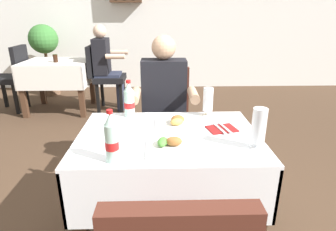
{
  "coord_description": "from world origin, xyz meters",
  "views": [
    {
      "loc": [
        0.1,
        -1.58,
        1.42
      ],
      "look_at": [
        0.14,
        0.02,
        0.83
      ],
      "focal_mm": 29.91,
      "sensor_mm": 36.0,
      "label": 1
    }
  ],
  "objects_px": {
    "beer_glass_middle": "(259,128)",
    "background_chair_right": "(104,74)",
    "napkin_cutlery_set": "(222,129)",
    "beer_glass_left": "(208,102)",
    "background_dining_table": "(58,74)",
    "background_table_tumbler": "(55,58)",
    "main_dining_table": "(168,162)",
    "chair_far_diner_seat": "(166,118)",
    "potted_plant_corner": "(45,51)",
    "plate_near_camera": "(169,145)",
    "cola_bottle_primary": "(129,101)",
    "background_chair_left": "(12,75)",
    "plate_far_diner": "(176,123)",
    "seated_diner_far": "(164,105)",
    "cola_bottle_secondary": "(112,139)",
    "background_patron": "(106,63)"
  },
  "relations": [
    {
      "from": "plate_far_diner",
      "to": "background_chair_left",
      "type": "relative_size",
      "value": 0.26
    },
    {
      "from": "beer_glass_middle",
      "to": "cola_bottle_primary",
      "type": "height_order",
      "value": "cola_bottle_primary"
    },
    {
      "from": "cola_bottle_secondary",
      "to": "background_table_tumbler",
      "type": "xyz_separation_m",
      "value": [
        -1.25,
        2.85,
        -0.06
      ]
    },
    {
      "from": "background_chair_left",
      "to": "background_chair_right",
      "type": "distance_m",
      "value": 1.35
    },
    {
      "from": "beer_glass_middle",
      "to": "napkin_cutlery_set",
      "type": "height_order",
      "value": "beer_glass_middle"
    },
    {
      "from": "chair_far_diner_seat",
      "to": "potted_plant_corner",
      "type": "height_order",
      "value": "potted_plant_corner"
    },
    {
      "from": "seated_diner_far",
      "to": "beer_glass_middle",
      "type": "distance_m",
      "value": 0.99
    },
    {
      "from": "main_dining_table",
      "to": "napkin_cutlery_set",
      "type": "relative_size",
      "value": 5.37
    },
    {
      "from": "main_dining_table",
      "to": "beer_glass_left",
      "type": "distance_m",
      "value": 0.5
    },
    {
      "from": "beer_glass_middle",
      "to": "background_chair_left",
      "type": "xyz_separation_m",
      "value": [
        -2.69,
        2.83,
        -0.31
      ]
    },
    {
      "from": "seated_diner_far",
      "to": "background_table_tumbler",
      "type": "xyz_separation_m",
      "value": [
        -1.51,
        1.88,
        0.09
      ]
    },
    {
      "from": "beer_glass_left",
      "to": "background_dining_table",
      "type": "bearing_deg",
      "value": 128.23
    },
    {
      "from": "beer_glass_middle",
      "to": "beer_glass_left",
      "type": "bearing_deg",
      "value": 109.86
    },
    {
      "from": "seated_diner_far",
      "to": "beer_glass_middle",
      "type": "relative_size",
      "value": 5.72
    },
    {
      "from": "plate_far_diner",
      "to": "potted_plant_corner",
      "type": "relative_size",
      "value": 0.21
    },
    {
      "from": "cola_bottle_secondary",
      "to": "background_chair_right",
      "type": "relative_size",
      "value": 0.27
    },
    {
      "from": "beer_glass_left",
      "to": "cola_bottle_primary",
      "type": "xyz_separation_m",
      "value": [
        -0.53,
        0.0,
        0.01
      ]
    },
    {
      "from": "seated_diner_far",
      "to": "potted_plant_corner",
      "type": "height_order",
      "value": "seated_diner_far"
    },
    {
      "from": "beer_glass_middle",
      "to": "background_dining_table",
      "type": "bearing_deg",
      "value": 125.48
    },
    {
      "from": "beer_glass_middle",
      "to": "cola_bottle_primary",
      "type": "distance_m",
      "value": 0.87
    },
    {
      "from": "plate_near_camera",
      "to": "beer_glass_left",
      "type": "bearing_deg",
      "value": 60.23
    },
    {
      "from": "background_chair_left",
      "to": "background_dining_table",
      "type": "bearing_deg",
      "value": -0.0
    },
    {
      "from": "background_chair_left",
      "to": "plate_far_diner",
      "type": "bearing_deg",
      "value": -47.76
    },
    {
      "from": "main_dining_table",
      "to": "napkin_cutlery_set",
      "type": "xyz_separation_m",
      "value": [
        0.33,
        0.06,
        0.19
      ]
    },
    {
      "from": "main_dining_table",
      "to": "background_chair_left",
      "type": "bearing_deg",
      "value": 130.21
    },
    {
      "from": "background_dining_table",
      "to": "background_table_tumbler",
      "type": "bearing_deg",
      "value": -72.55
    },
    {
      "from": "chair_far_diner_seat",
      "to": "background_chair_left",
      "type": "height_order",
      "value": "same"
    },
    {
      "from": "beer_glass_left",
      "to": "background_table_tumbler",
      "type": "bearing_deg",
      "value": 128.95
    },
    {
      "from": "background_chair_right",
      "to": "beer_glass_middle",
      "type": "bearing_deg",
      "value": -64.6
    },
    {
      "from": "seated_diner_far",
      "to": "plate_near_camera",
      "type": "bearing_deg",
      "value": -89.05
    },
    {
      "from": "beer_glass_left",
      "to": "beer_glass_middle",
      "type": "height_order",
      "value": "beer_glass_middle"
    },
    {
      "from": "beer_glass_middle",
      "to": "plate_near_camera",
      "type": "bearing_deg",
      "value": 178.88
    },
    {
      "from": "beer_glass_middle",
      "to": "background_chair_right",
      "type": "bearing_deg",
      "value": 115.4
    },
    {
      "from": "beer_glass_middle",
      "to": "background_table_tumbler",
      "type": "bearing_deg",
      "value": 126.02
    },
    {
      "from": "main_dining_table",
      "to": "cola_bottle_secondary",
      "type": "relative_size",
      "value": 4.04
    },
    {
      "from": "cola_bottle_secondary",
      "to": "potted_plant_corner",
      "type": "relative_size",
      "value": 0.21
    },
    {
      "from": "potted_plant_corner",
      "to": "seated_diner_far",
      "type": "bearing_deg",
      "value": -54.68
    },
    {
      "from": "main_dining_table",
      "to": "plate_far_diner",
      "type": "distance_m",
      "value": 0.24
    },
    {
      "from": "napkin_cutlery_set",
      "to": "background_patron",
      "type": "bearing_deg",
      "value": 114.32
    },
    {
      "from": "napkin_cutlery_set",
      "to": "background_chair_right",
      "type": "bearing_deg",
      "value": 115.21
    },
    {
      "from": "chair_far_diner_seat",
      "to": "potted_plant_corner",
      "type": "relative_size",
      "value": 0.79
    },
    {
      "from": "plate_far_diner",
      "to": "cola_bottle_secondary",
      "type": "relative_size",
      "value": 0.98
    },
    {
      "from": "cola_bottle_secondary",
      "to": "background_patron",
      "type": "bearing_deg",
      "value": 100.8
    },
    {
      "from": "napkin_cutlery_set",
      "to": "potted_plant_corner",
      "type": "distance_m",
      "value": 4.22
    },
    {
      "from": "cola_bottle_primary",
      "to": "chair_far_diner_seat",
      "type": "bearing_deg",
      "value": 60.93
    },
    {
      "from": "potted_plant_corner",
      "to": "beer_glass_middle",
      "type": "bearing_deg",
      "value": -56.05
    },
    {
      "from": "main_dining_table",
      "to": "background_chair_left",
      "type": "xyz_separation_m",
      "value": [
        -2.23,
        2.64,
        -0.01
      ]
    },
    {
      "from": "plate_far_diner",
      "to": "background_patron",
      "type": "relative_size",
      "value": 0.2
    },
    {
      "from": "plate_far_diner",
      "to": "background_dining_table",
      "type": "bearing_deg",
      "value": 122.65
    },
    {
      "from": "cola_bottle_secondary",
      "to": "background_chair_right",
      "type": "bearing_deg",
      "value": 101.72
    }
  ]
}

